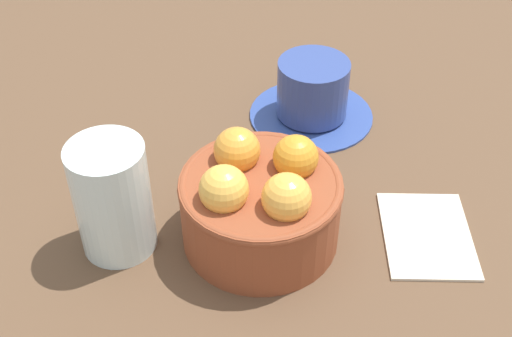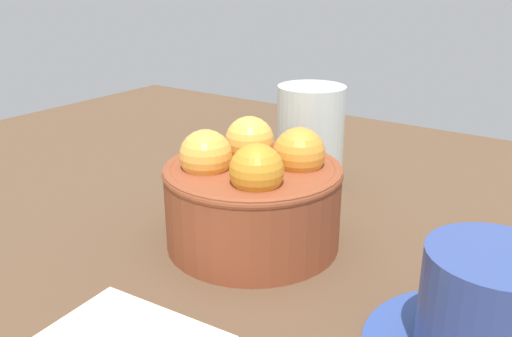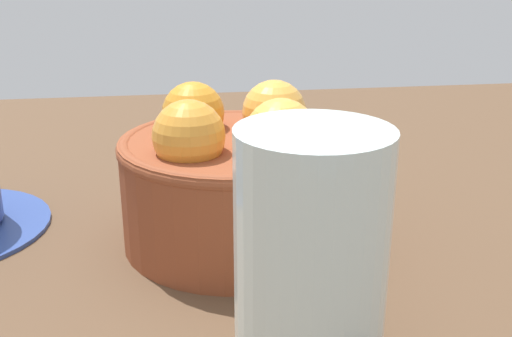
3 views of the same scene
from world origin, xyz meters
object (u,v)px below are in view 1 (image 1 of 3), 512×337
object	(u,v)px
terracotta_bowl	(260,202)
folded_napkin	(427,234)
coffee_cup	(312,94)
water_glass	(113,199)

from	to	relation	value
terracotta_bowl	folded_napkin	distance (cm)	16.85
coffee_cup	water_glass	world-z (taller)	water_glass
coffee_cup	water_glass	size ratio (longest dim) A/B	1.28
water_glass	folded_napkin	world-z (taller)	water_glass
water_glass	folded_napkin	bearing A→B (deg)	-83.18
terracotta_bowl	water_glass	size ratio (longest dim) A/B	1.32
terracotta_bowl	water_glass	world-z (taller)	water_glass
folded_napkin	terracotta_bowl	bearing A→B (deg)	95.52
coffee_cup	water_glass	xyz separation A→B (cm)	(-22.39, 17.73, 2.60)
water_glass	folded_napkin	distance (cm)	30.28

